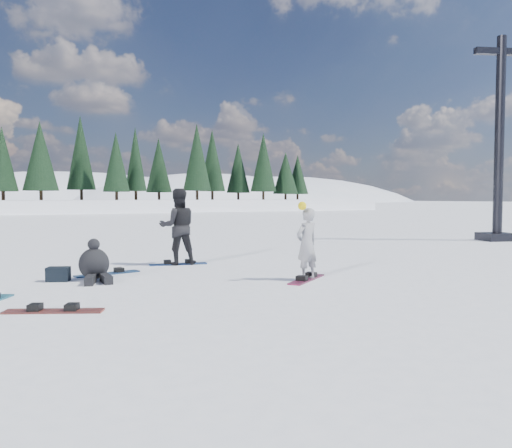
{
  "coord_description": "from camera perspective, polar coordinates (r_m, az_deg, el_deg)",
  "views": [
    {
      "loc": [
        -5.05,
        -9.52,
        1.76
      ],
      "look_at": [
        0.77,
        1.66,
        1.1
      ],
      "focal_mm": 35.0,
      "sensor_mm": 36.0,
      "label": 1
    }
  ],
  "objects": [
    {
      "name": "snowboard_woman",
      "position": [
        10.82,
        5.81,
        -6.3
      ],
      "size": [
        1.38,
        1.11,
        0.03
      ],
      "primitive_type": "cube",
      "rotation": [
        0.0,
        0.0,
        0.63
      ],
      "color": "maroon",
      "rests_on": "ground"
    },
    {
      "name": "ground",
      "position": [
        10.92,
        0.42,
        -6.28
      ],
      "size": [
        420.0,
        420.0,
        0.0
      ],
      "primitive_type": "plane",
      "color": "white",
      "rests_on": "ground"
    },
    {
      "name": "snowboarder_woman",
      "position": [
        10.71,
        5.82,
        -2.23
      ],
      "size": [
        0.63,
        0.48,
        1.68
      ],
      "rotation": [
        0.0,
        0.0,
        3.36
      ],
      "color": "#A4A4A9",
      "rests_on": "ground"
    },
    {
      "name": "gear_bag",
      "position": [
        11.38,
        -21.67,
        -5.35
      ],
      "size": [
        0.53,
        0.45,
        0.3
      ],
      "primitive_type": "cube",
      "rotation": [
        0.0,
        0.0,
        -0.38
      ],
      "color": "black",
      "rests_on": "ground"
    },
    {
      "name": "seated_rider",
      "position": [
        11.19,
        -17.97,
        -4.42
      ],
      "size": [
        0.71,
        1.1,
        0.9
      ],
      "rotation": [
        0.0,
        0.0,
        -0.15
      ],
      "color": "black",
      "rests_on": "ground"
    },
    {
      "name": "lift_tower",
      "position": [
        22.91,
        26.01,
        6.76
      ],
      "size": [
        2.23,
        1.61,
        8.32
      ],
      "rotation": [
        0.0,
        0.0,
        -0.36
      ],
      "color": "black",
      "rests_on": "ground"
    },
    {
      "name": "snowboard_loose_c",
      "position": [
        12.04,
        -16.61,
        -5.46
      ],
      "size": [
        1.53,
        0.59,
        0.03
      ],
      "primitive_type": "cube",
      "rotation": [
        0.0,
        0.0,
        0.21
      ],
      "color": "navy",
      "rests_on": "ground"
    },
    {
      "name": "snowboard_loose_b",
      "position": [
        8.4,
        -22.12,
        -9.21
      ],
      "size": [
        1.48,
        0.89,
        0.03
      ],
      "primitive_type": "cube",
      "rotation": [
        0.0,
        0.0,
        -0.44
      ],
      "color": "maroon",
      "rests_on": "ground"
    },
    {
      "name": "snowboarder_man",
      "position": [
        13.27,
        -8.93,
        -0.3
      ],
      "size": [
        1.1,
        0.92,
        2.01
      ],
      "primitive_type": "imported",
      "rotation": [
        0.0,
        0.0,
        2.96
      ],
      "color": "black",
      "rests_on": "ground"
    },
    {
      "name": "snowboard_man",
      "position": [
        13.36,
        -8.89,
        -4.54
      ],
      "size": [
        1.53,
        0.59,
        0.03
      ],
      "primitive_type": "cube",
      "rotation": [
        0.0,
        0.0,
        -0.21
      ],
      "color": "navy",
      "rests_on": "ground"
    }
  ]
}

